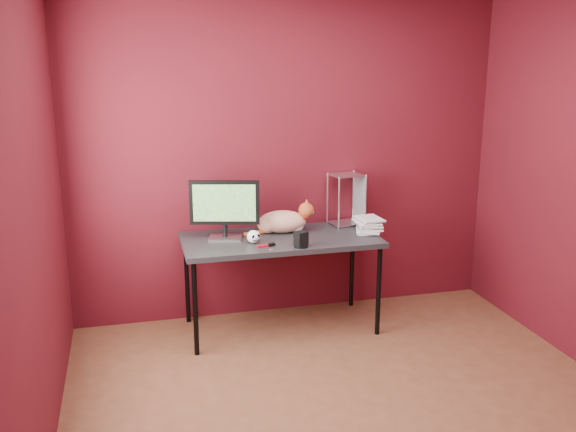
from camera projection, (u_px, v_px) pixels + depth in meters
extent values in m
cube|color=brown|center=(359.00, 418.00, 3.86)|extent=(3.50, 3.50, 0.01)
cube|color=#4E0E17|center=(287.00, 158.00, 5.18)|extent=(3.50, 0.02, 2.60)
cube|color=#4E0E17|center=(27.00, 230.00, 3.12)|extent=(0.02, 3.50, 2.60)
cube|color=black|center=(280.00, 240.00, 4.93)|extent=(1.50, 0.70, 0.04)
cylinder|color=black|center=(195.00, 309.00, 4.57)|extent=(0.04, 0.04, 0.71)
cylinder|color=black|center=(379.00, 291.00, 4.91)|extent=(0.04, 0.04, 0.71)
cylinder|color=black|center=(187.00, 280.00, 5.14)|extent=(0.04, 0.04, 0.71)
cylinder|color=black|center=(352.00, 266.00, 5.47)|extent=(0.04, 0.04, 0.71)
cube|color=silver|center=(225.00, 238.00, 4.88)|extent=(0.28, 0.22, 0.02)
cylinder|color=black|center=(225.00, 230.00, 4.86)|extent=(0.03, 0.03, 0.10)
cube|color=black|center=(224.00, 203.00, 4.81)|extent=(0.52, 0.16, 0.34)
cube|color=#184713|center=(224.00, 203.00, 4.81)|extent=(0.46, 0.12, 0.28)
ellipsoid|color=#C85A2A|center=(282.00, 222.00, 5.04)|extent=(0.40, 0.26, 0.18)
ellipsoid|color=#C85A2A|center=(268.00, 224.00, 5.03)|extent=(0.20, 0.19, 0.14)
sphere|color=white|center=(296.00, 225.00, 5.05)|extent=(0.12, 0.12, 0.12)
sphere|color=#BD4E24|center=(306.00, 210.00, 5.03)|extent=(0.12, 0.12, 0.12)
cone|color=#BD4E24|center=(307.00, 204.00, 4.98)|extent=(0.04, 0.04, 0.05)
cone|color=#BD4E24|center=(306.00, 202.00, 5.04)|extent=(0.04, 0.04, 0.05)
cylinder|color=#B5260C|center=(304.00, 216.00, 5.04)|extent=(0.09, 0.09, 0.01)
cylinder|color=#BD4E24|center=(256.00, 233.00, 4.98)|extent=(0.20, 0.08, 0.03)
ellipsoid|color=white|center=(254.00, 237.00, 4.76)|extent=(0.10, 0.10, 0.10)
ellipsoid|color=black|center=(252.00, 237.00, 4.72)|extent=(0.03, 0.01, 0.03)
ellipsoid|color=black|center=(257.00, 236.00, 4.73)|extent=(0.03, 0.01, 0.03)
cube|color=black|center=(255.00, 240.00, 4.72)|extent=(0.06, 0.02, 0.01)
cylinder|color=black|center=(301.00, 246.00, 4.68)|extent=(0.10, 0.10, 0.01)
cube|color=black|center=(301.00, 238.00, 4.67)|extent=(0.11, 0.10, 0.10)
imported|color=beige|center=(357.00, 217.00, 5.06)|extent=(0.25, 0.29, 0.24)
imported|color=beige|center=(358.00, 187.00, 5.00)|extent=(0.23, 0.28, 0.24)
imported|color=beige|center=(359.00, 156.00, 4.93)|extent=(0.21, 0.26, 0.24)
imported|color=beige|center=(360.00, 125.00, 4.87)|extent=(0.18, 0.24, 0.24)
imported|color=beige|center=(361.00, 93.00, 4.81)|extent=(0.20, 0.25, 0.24)
cylinder|color=silver|center=(336.00, 203.00, 5.12)|extent=(0.01, 0.01, 0.42)
cylinder|color=silver|center=(365.00, 201.00, 5.18)|extent=(0.01, 0.01, 0.42)
cylinder|color=silver|center=(328.00, 197.00, 5.31)|extent=(0.01, 0.01, 0.42)
cylinder|color=silver|center=(356.00, 196.00, 5.37)|extent=(0.01, 0.01, 0.42)
cube|color=silver|center=(346.00, 223.00, 5.30)|extent=(0.28, 0.24, 0.01)
cube|color=silver|center=(347.00, 175.00, 5.19)|extent=(0.28, 0.24, 0.01)
cube|color=maroon|center=(263.00, 246.00, 4.67)|extent=(0.09, 0.04, 0.02)
cube|color=black|center=(272.00, 245.00, 4.70)|extent=(0.06, 0.04, 0.02)
cylinder|color=silver|center=(271.00, 250.00, 4.62)|extent=(0.04, 0.04, 0.00)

